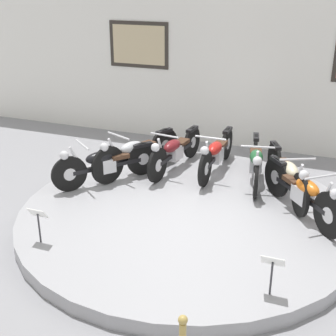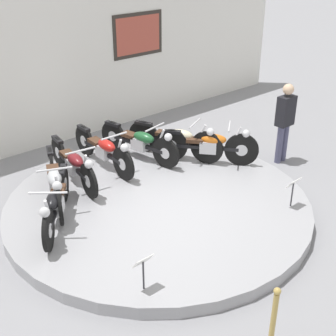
{
  "view_description": "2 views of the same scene",
  "coord_description": "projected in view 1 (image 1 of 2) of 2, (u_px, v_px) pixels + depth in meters",
  "views": [
    {
      "loc": [
        2.01,
        -5.99,
        3.51
      ],
      "look_at": [
        -0.29,
        -0.06,
        0.87
      ],
      "focal_mm": 50.0,
      "sensor_mm": 36.0,
      "label": 1
    },
    {
      "loc": [
        -4.26,
        -5.24,
        4.24
      ],
      "look_at": [
        0.2,
        -0.03,
        0.74
      ],
      "focal_mm": 50.0,
      "sensor_mm": 36.0,
      "label": 2
    }
  ],
  "objects": [
    {
      "name": "info_placard_front_left",
      "position": [
        38.0,
        218.0,
        6.12
      ],
      "size": [
        0.26,
        0.11,
        0.51
      ],
      "color": "#333338",
      "rests_on": "display_platform"
    },
    {
      "name": "motorcycle_green",
      "position": [
        256.0,
        161.0,
        7.95
      ],
      "size": [
        0.58,
        1.93,
        0.78
      ],
      "color": "black",
      "rests_on": "display_platform"
    },
    {
      "name": "motorcycle_red",
      "position": [
        216.0,
        152.0,
        8.32
      ],
      "size": [
        0.54,
        1.97,
        0.79
      ],
      "color": "black",
      "rests_on": "display_platform"
    },
    {
      "name": "display_platform",
      "position": [
        187.0,
        216.0,
        7.14
      ],
      "size": [
        5.08,
        5.08,
        0.2
      ],
      "primitive_type": "cylinder",
      "color": "#99999E",
      "rests_on": "ground_plane"
    },
    {
      "name": "ground_plane",
      "position": [
        187.0,
        221.0,
        7.18
      ],
      "size": [
        60.0,
        60.0,
        0.0
      ],
      "primitive_type": "plane",
      "color": "gray"
    },
    {
      "name": "motorcycle_cream",
      "position": [
        287.0,
        174.0,
        7.4
      ],
      "size": [
        0.9,
        1.84,
        0.8
      ],
      "color": "black",
      "rests_on": "display_platform"
    },
    {
      "name": "motorcycle_orange",
      "position": [
        303.0,
        192.0,
        6.8
      ],
      "size": [
        1.32,
        1.57,
        0.8
      ],
      "color": "black",
      "rests_on": "display_platform"
    },
    {
      "name": "back_wall",
      "position": [
        247.0,
        59.0,
        9.66
      ],
      "size": [
        14.0,
        0.22,
        3.76
      ],
      "color": "white",
      "rests_on": "ground_plane"
    },
    {
      "name": "info_placard_front_centre",
      "position": [
        272.0,
        266.0,
        5.1
      ],
      "size": [
        0.26,
        0.11,
        0.51
      ],
      "color": "#333338",
      "rests_on": "display_platform"
    },
    {
      "name": "motorcycle_maroon",
      "position": [
        175.0,
        150.0,
        8.44
      ],
      "size": [
        0.54,
        1.95,
        0.78
      ],
      "color": "black",
      "rests_on": "display_platform"
    },
    {
      "name": "motorcycle_silver",
      "position": [
        136.0,
        152.0,
        8.28
      ],
      "size": [
        0.85,
        1.88,
        0.81
      ],
      "color": "black",
      "rests_on": "display_platform"
    },
    {
      "name": "motorcycle_black",
      "position": [
        105.0,
        163.0,
        7.89
      ],
      "size": [
        1.26,
        1.57,
        0.78
      ],
      "color": "black",
      "rests_on": "display_platform"
    }
  ]
}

